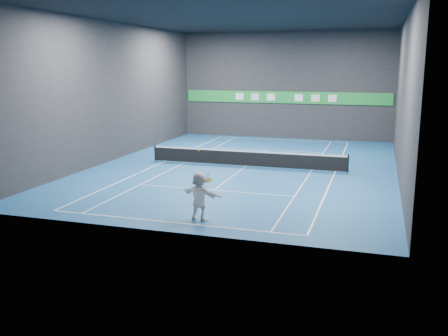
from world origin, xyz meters
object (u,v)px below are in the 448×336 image
(tennis_net, at_px, (246,158))
(player, at_px, (199,196))
(tennis_racket, at_px, (207,178))
(tennis_ball, at_px, (199,150))

(tennis_net, bearing_deg, player, -84.89)
(tennis_net, xyz_separation_m, tennis_racket, (1.30, -11.17, 1.23))
(player, distance_m, tennis_racket, 0.82)
(tennis_net, bearing_deg, tennis_ball, -85.26)
(player, bearing_deg, tennis_ball, -48.47)
(tennis_ball, height_order, tennis_net, tennis_ball)
(player, bearing_deg, tennis_racket, -152.96)
(tennis_ball, height_order, tennis_racket, tennis_ball)
(tennis_ball, distance_m, tennis_net, 11.29)
(player, bearing_deg, tennis_net, -66.96)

